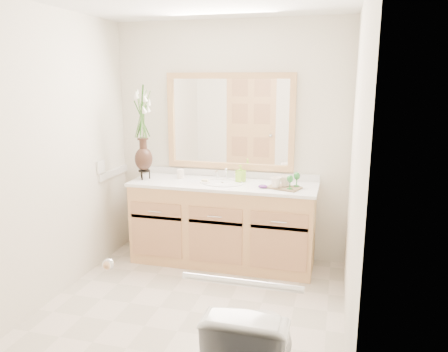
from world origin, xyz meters
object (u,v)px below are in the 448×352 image
(tumbler, at_px, (180,174))
(flower_vase, at_px, (142,121))
(soap_bottle, at_px, (241,174))
(tray, at_px, (284,188))

(tumbler, bearing_deg, flower_vase, -160.41)
(flower_vase, height_order, tumbler, flower_vase)
(soap_bottle, xyz_separation_m, tray, (0.45, -0.16, -0.07))
(flower_vase, relative_size, soap_bottle, 5.71)
(flower_vase, height_order, tray, flower_vase)
(flower_vase, xyz_separation_m, tray, (1.43, -0.02, -0.58))
(flower_vase, xyz_separation_m, soap_bottle, (0.98, 0.14, -0.51))
(flower_vase, distance_m, soap_bottle, 1.11)
(soap_bottle, height_order, tray, soap_bottle)
(tray, bearing_deg, tumbler, -169.17)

